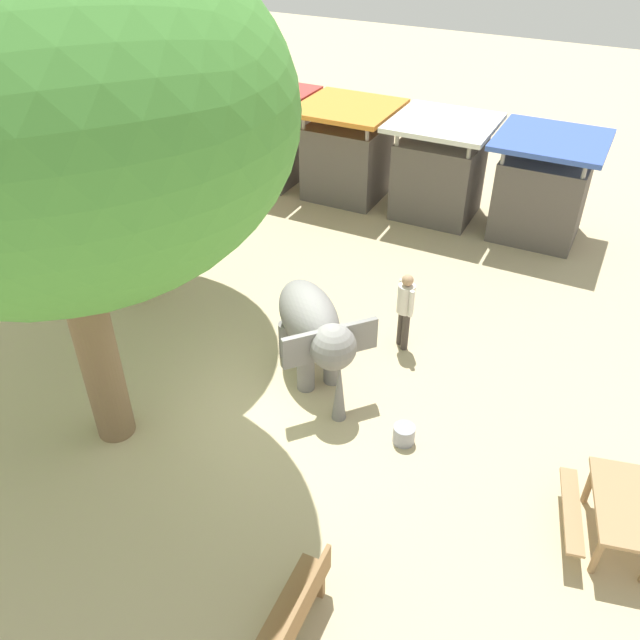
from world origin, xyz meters
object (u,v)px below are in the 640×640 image
at_px(elephant, 314,328).
at_px(market_stall_orange, 347,156).
at_px(shade_tree_secondary, 35,109).
at_px(picnic_table_near, 622,512).
at_px(market_stall_white, 439,173).
at_px(feed_bucket, 404,434).
at_px(market_stall_red, 265,141).
at_px(wooden_bench, 297,607).
at_px(person_handler, 405,306).
at_px(shade_tree_main, 89,28).
at_px(market_stall_blue, 541,193).

bearing_deg(elephant, market_stall_orange, 152.40).
xyz_separation_m(shade_tree_secondary, picnic_table_near, (7.63, 1.49, -4.77)).
xyz_separation_m(market_stall_white, feed_bucket, (2.24, -8.17, -0.98)).
xyz_separation_m(elephant, market_stall_red, (-5.38, 7.36, 0.04)).
relative_size(picnic_table_near, market_stall_red, 0.71).
distance_m(elephant, market_stall_orange, 7.87).
xyz_separation_m(elephant, wooden_bench, (2.02, -4.37, -0.63)).
bearing_deg(shade_tree_secondary, person_handler, 51.50).
xyz_separation_m(person_handler, picnic_table_near, (4.22, -2.81, -0.36)).
bearing_deg(market_stall_orange, person_handler, -56.07).
xyz_separation_m(elephant, shade_tree_main, (-4.77, 0.83, 4.29)).
relative_size(market_stall_orange, market_stall_blue, 1.00).
distance_m(shade_tree_secondary, market_stall_blue, 11.91).
bearing_deg(feed_bucket, elephant, 158.59).
distance_m(shade_tree_main, feed_bucket, 8.76).
height_order(shade_tree_secondary, picnic_table_near, shade_tree_secondary).
bearing_deg(market_stall_white, shade_tree_main, -125.09).
height_order(elephant, market_stall_blue, market_stall_blue).
distance_m(shade_tree_main, market_stall_blue, 10.61).
bearing_deg(shade_tree_main, shade_tree_secondary, -55.17).
distance_m(wooden_bench, picnic_table_near, 4.56).
distance_m(market_stall_red, market_stall_blue, 7.80).
relative_size(wooden_bench, market_stall_blue, 0.56).
relative_size(person_handler, market_stall_white, 0.64).
height_order(wooden_bench, feed_bucket, wooden_bench).
relative_size(shade_tree_secondary, market_stall_red, 3.05).
relative_size(picnic_table_near, market_stall_white, 0.71).
bearing_deg(market_stall_white, market_stall_blue, 0.00).
height_order(person_handler, picnic_table_near, person_handler).
bearing_deg(shade_tree_secondary, market_stall_orange, 92.71).
height_order(shade_tree_secondary, market_stall_orange, shade_tree_secondary).
distance_m(elephant, market_stall_white, 7.37).
distance_m(person_handler, picnic_table_near, 5.08).
height_order(person_handler, market_stall_white, market_stall_white).
bearing_deg(feed_bucket, market_stall_orange, 120.62).
height_order(elephant, market_stall_white, market_stall_white).
bearing_deg(person_handler, wooden_bench, 51.71).
relative_size(picnic_table_near, feed_bucket, 4.99).
xyz_separation_m(shade_tree_main, shade_tree_secondary, (2.47, -3.55, -0.03)).
relative_size(picnic_table_near, market_stall_orange, 0.71).
xyz_separation_m(wooden_bench, picnic_table_near, (3.31, 3.13, 0.12)).
bearing_deg(shade_tree_main, elephant, -9.82).
distance_m(wooden_bench, market_stall_white, 11.96).
height_order(elephant, wooden_bench, elephant).
bearing_deg(picnic_table_near, shade_tree_main, 65.43).
bearing_deg(shade_tree_main, person_handler, 7.23).
bearing_deg(person_handler, elephant, 7.68).
relative_size(market_stall_orange, feed_bucket, 7.00).
xyz_separation_m(market_stall_red, market_stall_orange, (2.60, 0.00, 0.00)).
bearing_deg(shade_tree_secondary, picnic_table_near, 11.03).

